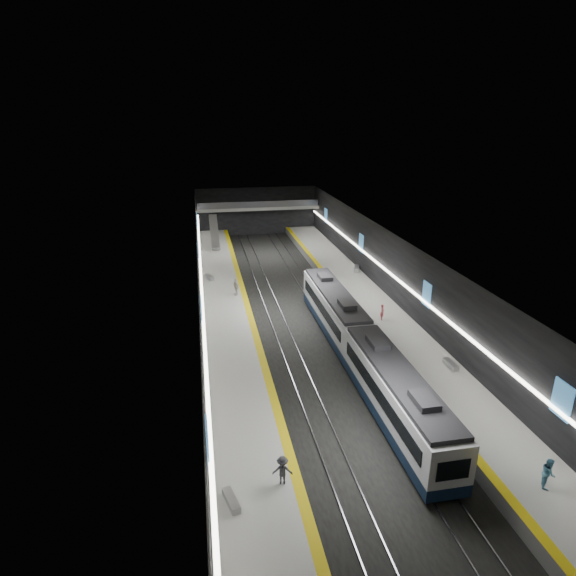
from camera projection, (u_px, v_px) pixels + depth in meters
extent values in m
plane|color=black|center=(299.00, 314.00, 50.06)|extent=(70.00, 70.00, 0.00)
cube|color=beige|center=(300.00, 239.00, 47.30)|extent=(20.00, 70.00, 0.04)
cube|color=black|center=(199.00, 284.00, 46.95)|extent=(0.04, 70.00, 8.00)
cube|color=black|center=(393.00, 272.00, 50.41)|extent=(0.04, 70.00, 8.00)
cube|color=black|center=(256.00, 211.00, 80.96)|extent=(20.00, 0.04, 8.00)
cube|color=slate|center=(227.00, 315.00, 48.59)|extent=(5.00, 70.00, 1.00)
cube|color=#ABABA6|center=(226.00, 310.00, 48.41)|extent=(5.00, 70.00, 0.02)
cube|color=yellow|center=(248.00, 308.00, 48.79)|extent=(0.60, 70.00, 0.02)
cube|color=slate|center=(368.00, 304.00, 51.19)|extent=(5.00, 70.00, 1.00)
cube|color=#ABABA6|center=(368.00, 300.00, 51.01)|extent=(5.00, 70.00, 0.02)
cube|color=yellow|center=(348.00, 301.00, 50.63)|extent=(0.60, 70.00, 0.02)
cube|color=gray|center=(268.00, 316.00, 49.49)|extent=(0.08, 70.00, 0.12)
cube|color=gray|center=(282.00, 315.00, 49.73)|extent=(0.08, 70.00, 0.12)
cube|color=gray|center=(316.00, 312.00, 50.35)|extent=(0.08, 70.00, 0.12)
cube|color=gray|center=(329.00, 311.00, 50.60)|extent=(0.08, 70.00, 0.12)
cube|color=#0F203A|center=(394.00, 413.00, 32.39)|extent=(2.65, 15.00, 0.80)
cube|color=white|center=(396.00, 391.00, 31.82)|extent=(2.65, 15.00, 2.50)
cube|color=black|center=(398.00, 373.00, 31.33)|extent=(2.44, 14.25, 0.30)
cube|color=black|center=(396.00, 391.00, 31.80)|extent=(2.69, 13.20, 1.00)
cube|color=black|center=(453.00, 470.00, 24.90)|extent=(1.85, 0.05, 1.20)
cube|color=#0F203A|center=(334.00, 322.00, 46.22)|extent=(2.65, 15.00, 0.80)
cube|color=white|center=(334.00, 307.00, 45.65)|extent=(2.65, 15.00, 2.50)
cube|color=black|center=(335.00, 293.00, 45.16)|extent=(2.44, 14.25, 0.30)
cube|color=black|center=(334.00, 306.00, 45.63)|extent=(2.69, 13.20, 1.00)
cube|color=black|center=(360.00, 342.00, 38.73)|extent=(1.85, 0.05, 1.20)
cube|color=teal|center=(207.00, 442.00, 23.73)|extent=(0.10, 1.50, 2.20)
cube|color=teal|center=(201.00, 310.00, 39.41)|extent=(0.10, 1.50, 2.20)
cube|color=teal|center=(198.00, 251.00, 56.01)|extent=(0.10, 1.50, 2.20)
cube|color=teal|center=(197.00, 221.00, 71.69)|extent=(0.10, 1.50, 2.20)
cube|color=teal|center=(562.00, 400.00, 27.17)|extent=(0.10, 1.50, 2.20)
cube|color=teal|center=(427.00, 294.00, 42.85)|extent=(0.10, 1.50, 2.20)
cube|color=teal|center=(361.00, 243.00, 59.45)|extent=(0.10, 1.50, 2.20)
cube|color=teal|center=(326.00, 216.00, 75.13)|extent=(0.10, 1.50, 2.20)
cube|color=white|center=(201.00, 286.00, 47.05)|extent=(0.25, 68.60, 0.12)
cube|color=white|center=(391.00, 274.00, 50.45)|extent=(0.25, 68.60, 0.12)
cube|color=gray|center=(258.00, 208.00, 78.77)|extent=(20.00, 3.00, 0.50)
cube|color=#47474C|center=(259.00, 205.00, 77.17)|extent=(19.60, 0.08, 1.00)
cube|color=#99999E|center=(214.00, 232.00, 71.74)|extent=(1.20, 7.50, 3.92)
cube|color=#99999E|center=(231.00, 500.00, 24.48)|extent=(0.87, 1.72, 0.41)
cube|color=#99999E|center=(210.00, 277.00, 57.40)|extent=(1.06, 1.92, 0.45)
cube|color=#99999E|center=(451.00, 364.00, 37.63)|extent=(0.50, 1.70, 0.41)
cube|color=#99999E|center=(357.00, 269.00, 60.40)|extent=(1.27, 2.09, 0.50)
imported|color=#D34E58|center=(382.00, 312.00, 45.95)|extent=(0.49, 0.64, 1.56)
imported|color=#5499B7|center=(548.00, 473.00, 25.40)|extent=(0.99, 1.06, 1.73)
imported|color=beige|center=(236.00, 287.00, 52.12)|extent=(0.84, 1.21, 1.91)
imported|color=#3A3B42|center=(282.00, 471.00, 25.61)|extent=(1.19, 0.83, 1.68)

